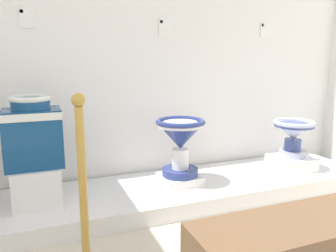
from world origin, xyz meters
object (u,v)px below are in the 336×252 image
antique_toilet_broad_patterned (180,138)px  antique_toilet_tall_cobalt (294,132)px  plinth_block_broad_patterned (180,179)px  plinth_block_tall_cobalt (291,163)px  antique_toilet_rightmost (33,131)px  info_placard_second (166,27)px  info_placard_third (265,30)px  stanchion_post_near_left (85,230)px  plinth_block_rightmost (37,184)px  info_placard_first (26,18)px

antique_toilet_broad_patterned → antique_toilet_tall_cobalt: antique_toilet_broad_patterned is taller
plinth_block_broad_patterned → plinth_block_tall_cobalt: 1.10m
antique_toilet_rightmost → antique_toilet_tall_cobalt: size_ratio=1.31×
antique_toilet_rightmost → plinth_block_broad_patterned: antique_toilet_rightmost is taller
antique_toilet_broad_patterned → info_placard_second: (0.03, 0.40, 0.88)m
info_placard_second → info_placard_third: (1.03, -0.00, 0.01)m
antique_toilet_tall_cobalt → info_placard_second: (-1.06, 0.44, 0.91)m
plinth_block_tall_cobalt → info_placard_third: size_ratio=2.43×
stanchion_post_near_left → antique_toilet_rightmost: bearing=103.4°
plinth_block_rightmost → info_placard_first: 1.22m
plinth_block_rightmost → plinth_block_tall_cobalt: 2.18m
antique_toilet_rightmost → info_placard_second: info_placard_second is taller
antique_toilet_tall_cobalt → info_placard_third: info_placard_third is taller
antique_toilet_broad_patterned → antique_toilet_rightmost: bearing=178.9°
plinth_block_rightmost → antique_toilet_rightmost: 0.38m
antique_toilet_broad_patterned → stanchion_post_near_left: stanchion_post_near_left is taller
antique_toilet_tall_cobalt → info_placard_second: size_ratio=2.45×
plinth_block_broad_patterned → info_placard_first: bearing=159.6°
antique_toilet_tall_cobalt → info_placard_first: bearing=168.6°
antique_toilet_rightmost → plinth_block_tall_cobalt: (2.18, -0.06, -0.46)m
plinth_block_broad_patterned → info_placard_first: info_placard_first is taller
plinth_block_rightmost → info_placard_third: bearing=10.0°
plinth_block_broad_patterned → plinth_block_tall_cobalt: (1.10, -0.04, 0.02)m
antique_toilet_tall_cobalt → info_placard_first: 2.40m
antique_toilet_rightmost → stanchion_post_near_left: stanchion_post_near_left is taller
antique_toilet_rightmost → info_placard_first: info_placard_first is taller
antique_toilet_rightmost → info_placard_third: bearing=10.0°
info_placard_first → info_placard_third: bearing=0.0°
antique_toilet_rightmost → plinth_block_broad_patterned: bearing=-1.1°
plinth_block_rightmost → info_placard_second: (1.12, 0.38, 1.13)m
antique_toilet_rightmost → info_placard_second: bearing=18.6°
plinth_block_rightmost → stanchion_post_near_left: bearing=-76.6°
antique_toilet_tall_cobalt → info_placard_first: (-2.17, 0.44, 0.94)m
antique_toilet_tall_cobalt → info_placard_third: (-0.04, 0.44, 0.92)m
plinth_block_tall_cobalt → stanchion_post_near_left: bearing=-157.4°
plinth_block_rightmost → antique_toilet_rightmost: size_ratio=0.73×
info_placard_first → info_placard_third: size_ratio=1.03×
stanchion_post_near_left → antique_toilet_tall_cobalt: bearing=22.6°
plinth_block_tall_cobalt → antique_toilet_tall_cobalt: (0.00, -0.00, 0.29)m
antique_toilet_rightmost → info_placard_first: size_ratio=3.28×
plinth_block_tall_cobalt → plinth_block_rightmost: bearing=178.4°
plinth_block_broad_patterned → antique_toilet_tall_cobalt: 1.14m
info_placard_first → stanchion_post_near_left: (0.19, -1.26, -1.11)m
plinth_block_broad_patterned → info_placard_second: 1.29m
antique_toilet_rightmost → stanchion_post_near_left: 0.96m
antique_toilet_rightmost → info_placard_second: (1.12, 0.38, 0.74)m
antique_toilet_broad_patterned → info_placard_third: size_ratio=3.20×
antique_toilet_tall_cobalt → stanchion_post_near_left: (-1.97, -0.82, -0.16)m
plinth_block_broad_patterned → plinth_block_tall_cobalt: bearing=-2.1°
info_placard_first → info_placard_second: size_ratio=0.98×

